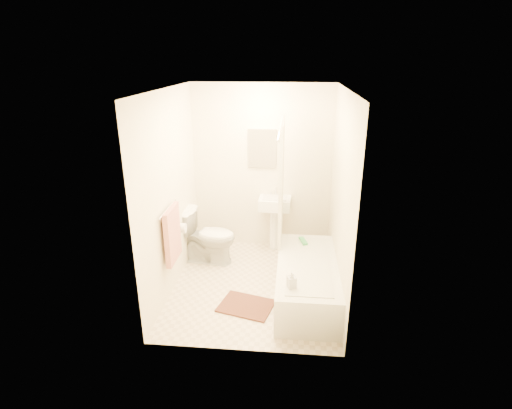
# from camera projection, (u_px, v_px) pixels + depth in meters

# --- Properties ---
(floor) EXTENTS (2.40, 2.40, 0.00)m
(floor) POSITION_uv_depth(u_px,v_px,m) (254.00, 285.00, 5.07)
(floor) COLOR beige
(floor) RESTS_ON ground
(ceiling) EXTENTS (2.40, 2.40, 0.00)m
(ceiling) POSITION_uv_depth(u_px,v_px,m) (254.00, 89.00, 4.22)
(ceiling) COLOR white
(ceiling) RESTS_ON ground
(wall_back) EXTENTS (2.00, 0.02, 2.40)m
(wall_back) POSITION_uv_depth(u_px,v_px,m) (262.00, 169.00, 5.76)
(wall_back) COLOR beige
(wall_back) RESTS_ON ground
(wall_left) EXTENTS (0.02, 2.40, 2.40)m
(wall_left) POSITION_uv_depth(u_px,v_px,m) (170.00, 193.00, 4.73)
(wall_left) COLOR beige
(wall_left) RESTS_ON ground
(wall_right) EXTENTS (0.02, 2.40, 2.40)m
(wall_right) POSITION_uv_depth(u_px,v_px,m) (341.00, 199.00, 4.56)
(wall_right) COLOR beige
(wall_right) RESTS_ON ground
(mirror) EXTENTS (0.40, 0.03, 0.55)m
(mirror) POSITION_uv_depth(u_px,v_px,m) (262.00, 149.00, 5.64)
(mirror) COLOR white
(mirror) RESTS_ON wall_back
(curtain_rod) EXTENTS (0.03, 1.70, 0.03)m
(curtain_rod) POSITION_uv_depth(u_px,v_px,m) (282.00, 126.00, 4.43)
(curtain_rod) COLOR silver
(curtain_rod) RESTS_ON wall_back
(shower_curtain) EXTENTS (0.04, 0.80, 1.55)m
(shower_curtain) POSITION_uv_depth(u_px,v_px,m) (281.00, 182.00, 5.08)
(shower_curtain) COLOR silver
(shower_curtain) RESTS_ON curtain_rod
(towel_bar) EXTENTS (0.02, 0.60, 0.02)m
(towel_bar) POSITION_uv_depth(u_px,v_px,m) (168.00, 209.00, 4.53)
(towel_bar) COLOR silver
(towel_bar) RESTS_ON wall_left
(towel) EXTENTS (0.06, 0.45, 0.66)m
(towel) POSITION_uv_depth(u_px,v_px,m) (173.00, 235.00, 4.64)
(towel) COLOR #CC7266
(towel) RESTS_ON towel_bar
(toilet_paper) EXTENTS (0.11, 0.12, 0.12)m
(toilet_paper) POSITION_uv_depth(u_px,v_px,m) (182.00, 228.00, 5.02)
(toilet_paper) COLOR white
(toilet_paper) RESTS_ON wall_left
(toilet) EXTENTS (0.82, 0.52, 0.76)m
(toilet) POSITION_uv_depth(u_px,v_px,m) (208.00, 236.00, 5.54)
(toilet) COLOR white
(toilet) RESTS_ON floor
(sink) EXTENTS (0.46, 0.38, 0.88)m
(sink) POSITION_uv_depth(u_px,v_px,m) (275.00, 221.00, 5.88)
(sink) COLOR white
(sink) RESTS_ON floor
(bathtub) EXTENTS (0.70, 1.60, 0.45)m
(bathtub) POSITION_uv_depth(u_px,v_px,m) (307.00, 280.00, 4.74)
(bathtub) COLOR silver
(bathtub) RESTS_ON floor
(bath_mat) EXTENTS (0.69, 0.59, 0.02)m
(bath_mat) POSITION_uv_depth(u_px,v_px,m) (246.00, 306.00, 4.63)
(bath_mat) COLOR #4D261F
(bath_mat) RESTS_ON floor
(soap_bottle) EXTENTS (0.11, 0.12, 0.19)m
(soap_bottle) POSITION_uv_depth(u_px,v_px,m) (292.00, 280.00, 4.15)
(soap_bottle) COLOR white
(soap_bottle) RESTS_ON bathtub
(scrub_brush) EXTENTS (0.12, 0.22, 0.04)m
(scrub_brush) POSITION_uv_depth(u_px,v_px,m) (303.00, 241.00, 5.18)
(scrub_brush) COLOR green
(scrub_brush) RESTS_ON bathtub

